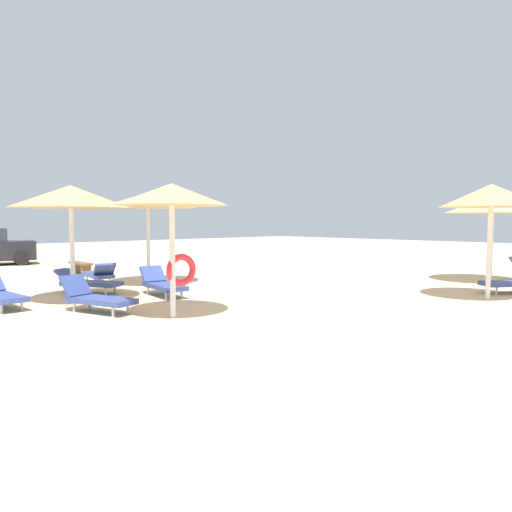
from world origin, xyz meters
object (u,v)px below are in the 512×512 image
parasol_0 (148,201)px  lounger_3 (96,298)px  parasol_3 (172,197)px  lounger_0 (99,274)px  lounger_6 (162,284)px  parasol_4 (493,205)px  lounger_5 (88,282)px  parasol_2 (491,196)px  parasol_1 (71,197)px  bench_0 (81,266)px

parasol_0 → lounger_3: bearing=-135.1°
parasol_3 → lounger_0: 6.89m
parasol_3 → lounger_6: 3.83m
parasol_4 → lounger_5: bearing=147.3°
parasol_0 → lounger_5: size_ratio=1.58×
lounger_5 → lounger_6: bearing=-55.6°
parasol_2 → lounger_5: bearing=130.2°
parasol_3 → lounger_6: size_ratio=1.46×
parasol_4 → parasol_3: bearing=167.9°
parasol_1 → parasol_2: (7.97, -7.12, 0.04)m
parasol_4 → lounger_6: (-9.58, 5.11, -2.28)m
parasol_0 → parasol_1: (-3.18, -1.66, -0.05)m
parasol_2 → lounger_6: parasol_2 is taller
lounger_0 → lounger_6: lounger_6 is taller
lounger_0 → bench_0: lounger_0 is taller
lounger_5 → bench_0: (1.80, 4.62, 0.03)m
lounger_6 → lounger_5: bearing=124.4°
parasol_1 → bench_0: bearing=64.9°
parasol_0 → parasol_1: bearing=-152.4°
parasol_1 → bench_0: parasol_1 is taller
lounger_0 → lounger_3: bearing=-116.2°
lounger_0 → bench_0: bearing=77.8°
parasol_1 → lounger_6: bearing=-16.7°
lounger_0 → bench_0: 2.92m
bench_0 → parasol_1: bearing=-115.1°
lounger_0 → lounger_5: (-1.19, -1.77, -0.00)m
lounger_5 → parasol_2: bearing=-49.8°
lounger_6 → bench_0: bearing=85.4°
parasol_3 → lounger_5: size_ratio=1.44×
lounger_3 → lounger_6: lounger_3 is taller
lounger_6 → parasol_3: bearing=-118.4°
lounger_3 → lounger_0: bearing=63.8°
parasol_2 → lounger_0: size_ratio=1.52×
parasol_1 → parasol_4: 13.12m
parasol_4 → lounger_3: size_ratio=1.57×
parasol_2 → parasol_4: size_ratio=0.98×
parasol_1 → parasol_3: bearing=-78.0°
parasol_1 → parasol_2: size_ratio=0.98×
parasol_1 → lounger_6: parasol_1 is taller
parasol_3 → bench_0: 9.70m
parasol_0 → parasol_4: 11.37m
parasol_1 → bench_0: 6.83m
parasol_4 → lounger_5: (-10.86, 6.98, -2.29)m
parasol_2 → parasol_3: 8.14m
lounger_6 → parasol_4: bearing=-28.1°
parasol_3 → lounger_3: bearing=118.0°
lounger_3 → bench_0: size_ratio=1.28×
lounger_3 → lounger_5: bearing=69.0°
parasol_2 → parasol_3: bearing=152.8°
parasol_0 → parasol_2: (4.79, -8.78, -0.01)m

